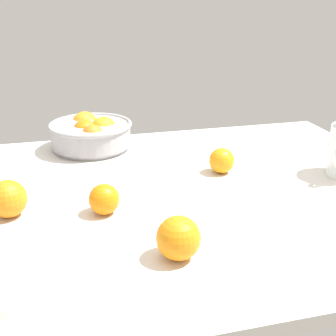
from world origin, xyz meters
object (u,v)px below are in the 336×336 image
loose_orange_2 (178,238)px  loose_orange_4 (8,199)px  fruit_bowl (91,133)px  loose_orange_1 (222,161)px  loose_orange_0 (104,199)px  spoon (323,142)px

loose_orange_2 → loose_orange_4: 39.18cm
fruit_bowl → loose_orange_1: fruit_bowl is taller
loose_orange_1 → loose_orange_0: bearing=-154.6°
loose_orange_0 → loose_orange_1: bearing=25.4°
spoon → loose_orange_0: bearing=-157.3°
fruit_bowl → loose_orange_2: (9.39, -64.21, -0.69)cm
loose_orange_0 → spoon: bearing=22.7°
loose_orange_0 → loose_orange_2: 23.25cm
loose_orange_0 → loose_orange_1: (32.71, 15.54, 0.01)cm
loose_orange_1 → loose_orange_2: 42.24cm
loose_orange_4 → loose_orange_0: bearing=-11.0°
loose_orange_0 → loose_orange_1: same height
fruit_bowl → loose_orange_1: 42.09cm
loose_orange_4 → loose_orange_1: bearing=12.5°
loose_orange_2 → spoon: (61.63, 50.85, -3.62)cm
spoon → loose_orange_1: bearing=-159.6°
loose_orange_0 → loose_orange_1: size_ratio=1.00×
fruit_bowl → loose_orange_0: fruit_bowl is taller
loose_orange_1 → spoon: 42.47cm
loose_orange_1 → loose_orange_4: bearing=-167.5°
loose_orange_2 → loose_orange_4: bearing=141.4°
fruit_bowl → loose_orange_4: bearing=-118.1°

